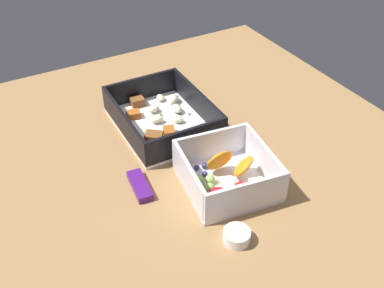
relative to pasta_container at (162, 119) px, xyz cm
name	(u,v)px	position (x,y,z in cm)	size (l,w,h in cm)	color
table_surface	(188,152)	(-8.25, -1.02, -2.67)	(80.00, 80.00, 2.00)	#9E7547
pasta_container	(162,119)	(0.00, 0.00, 0.00)	(20.93, 16.38, 5.55)	white
fruit_bowl	(227,176)	(-20.08, -1.75, 0.48)	(15.80, 15.46, 6.14)	white
candy_bar	(140,186)	(-13.77, 10.78, -1.07)	(7.00, 2.40, 1.20)	#51197A
paper_cup_liner	(237,236)	(-30.31, 3.15, -0.74)	(3.92, 3.92, 1.87)	white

